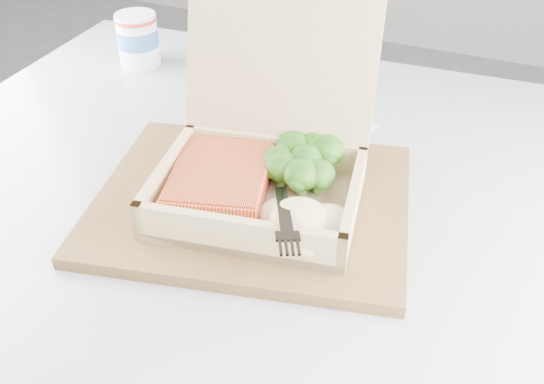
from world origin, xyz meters
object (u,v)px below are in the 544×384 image
at_px(serving_tray, 252,202).
at_px(paper_cup, 138,38).
at_px(cafe_table, 229,319).
at_px(takeout_container, 265,152).

relative_size(serving_tray, paper_cup, 4.12).
bearing_deg(paper_cup, cafe_table, -43.18).
bearing_deg(serving_tray, paper_cup, 140.66).
bearing_deg(paper_cup, takeout_container, -36.59).
distance_m(takeout_container, paper_cup, 0.42).
bearing_deg(takeout_container, cafe_table, -159.22).
relative_size(cafe_table, serving_tray, 2.75).
xyz_separation_m(serving_tray, takeout_container, (0.01, 0.02, 0.06)).
relative_size(cafe_table, takeout_container, 3.79).
bearing_deg(serving_tray, cafe_table, -170.15).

